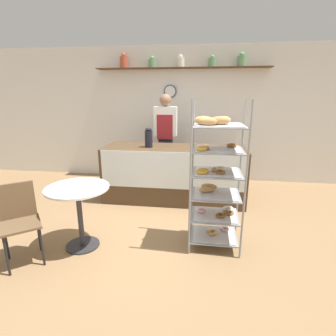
% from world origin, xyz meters
% --- Properties ---
extents(ground_plane, '(14.00, 14.00, 0.00)m').
position_xyz_m(ground_plane, '(0.00, 0.00, 0.00)').
color(ground_plane, olive).
extents(back_wall, '(10.00, 0.30, 2.70)m').
position_xyz_m(back_wall, '(-0.00, 2.47, 1.37)').
color(back_wall, white).
rests_on(back_wall, ground_plane).
extents(display_counter, '(2.35, 0.79, 0.92)m').
position_xyz_m(display_counter, '(0.00, 1.20, 0.46)').
color(display_counter, '#4C3823').
rests_on(display_counter, ground_plane).
extents(pastry_rack, '(0.60, 0.50, 1.73)m').
position_xyz_m(pastry_rack, '(0.62, -0.16, 0.88)').
color(pastry_rack, gray).
rests_on(pastry_rack, ground_plane).
extents(person_worker, '(0.42, 0.23, 1.78)m').
position_xyz_m(person_worker, '(-0.24, 1.82, 0.98)').
color(person_worker, '#282833').
rests_on(person_worker, ground_plane).
extents(cafe_table, '(0.72, 0.72, 0.76)m').
position_xyz_m(cafe_table, '(-0.93, -0.41, 0.57)').
color(cafe_table, '#262628').
rests_on(cafe_table, ground_plane).
extents(cafe_chair, '(0.53, 0.53, 0.87)m').
position_xyz_m(cafe_chair, '(-1.45, -0.73, 0.53)').
color(cafe_chair, black).
rests_on(cafe_chair, ground_plane).
extents(coffee_carafe, '(0.13, 0.13, 0.32)m').
position_xyz_m(coffee_carafe, '(-0.42, 1.15, 1.08)').
color(coffee_carafe, black).
rests_on(coffee_carafe, display_counter).
extents(donut_tray_counter, '(0.41, 0.31, 0.05)m').
position_xyz_m(donut_tray_counter, '(0.48, 1.18, 0.94)').
color(donut_tray_counter, silver).
rests_on(donut_tray_counter, display_counter).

